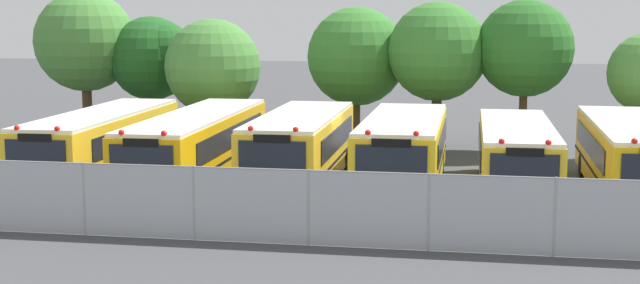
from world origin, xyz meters
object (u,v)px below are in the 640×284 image
object	(u,v)px
school_bus_4	(516,155)
tree_0	(84,40)
school_bus_0	(102,143)
tree_1	(155,57)
school_bus_1	(198,145)
tree_3	(356,55)
school_bus_2	(301,147)
tree_2	(213,68)
school_bus_3	(404,151)
tree_5	(527,47)
tree_4	(440,51)
school_bus_5	(631,156)

from	to	relation	value
school_bus_4	tree_0	bearing A→B (deg)	-26.84
school_bus_0	tree_1	bearing A→B (deg)	-81.79
school_bus_1	tree_3	bearing A→B (deg)	-112.54
school_bus_2	tree_0	world-z (taller)	tree_0
tree_0	tree_2	size ratio (longest dim) A/B	1.22
school_bus_3	tree_5	xyz separation A→B (m)	(4.43, 9.22, 3.20)
tree_3	tree_4	bearing A→B (deg)	-16.89
tree_3	tree_4	distance (m)	4.05
tree_3	school_bus_3	bearing A→B (deg)	-73.74
school_bus_3	school_bus_2	bearing A→B (deg)	-0.42
school_bus_5	tree_4	bearing A→B (deg)	-53.81
tree_1	tree_5	bearing A→B (deg)	-2.86
tree_0	tree_3	bearing A→B (deg)	2.92
school_bus_2	school_bus_5	bearing A→B (deg)	-179.48
school_bus_0	school_bus_1	size ratio (longest dim) A/B	0.92
tree_4	school_bus_0	bearing A→B (deg)	-140.83
school_bus_1	tree_2	xyz separation A→B (m)	(-1.97, 8.41, 2.21)
tree_1	tree_3	xyz separation A→B (m)	(9.46, 0.60, 0.15)
school_bus_3	tree_2	world-z (taller)	tree_2
school_bus_0	school_bus_1	distance (m)	3.58
school_bus_2	tree_0	bearing A→B (deg)	-39.40
school_bus_2	tree_0	size ratio (longest dim) A/B	1.33
school_bus_1	school_bus_3	bearing A→B (deg)	178.55
tree_4	school_bus_4	bearing A→B (deg)	-72.10
school_bus_0	tree_3	bearing A→B (deg)	-127.38
school_bus_5	tree_4	distance (m)	11.79
tree_0	tree_2	distance (m)	7.08
tree_0	tree_5	world-z (taller)	tree_0
school_bus_0	tree_0	distance (m)	11.76
tree_4	school_bus_2	bearing A→B (deg)	-114.53
tree_3	tree_5	size ratio (longest dim) A/B	0.96
school_bus_4	school_bus_5	bearing A→B (deg)	179.84
tree_4	school_bus_3	bearing A→B (deg)	-94.58
school_bus_3	tree_2	distance (m)	12.74
tree_1	tree_3	world-z (taller)	tree_3
tree_4	school_bus_5	bearing A→B (deg)	-54.14
school_bus_5	tree_1	bearing A→B (deg)	-25.81
school_bus_0	school_bus_5	distance (m)	18.33
tree_5	school_bus_2	bearing A→B (deg)	-130.98
school_bus_3	school_bus_4	size ratio (longest dim) A/B	0.98
school_bus_3	tree_5	size ratio (longest dim) A/B	1.43
tree_3	school_bus_4	bearing A→B (deg)	-56.68
school_bus_3	tree_4	xyz separation A→B (m)	(0.76, 9.49, 2.98)
school_bus_1	tree_0	world-z (taller)	tree_0
tree_3	school_bus_0	bearing A→B (deg)	-126.08
school_bus_0	tree_4	xyz separation A→B (m)	(11.64, 9.49, 3.00)
school_bus_4	tree_4	bearing A→B (deg)	-72.67
school_bus_1	tree_5	world-z (taller)	tree_5
school_bus_3	tree_5	distance (m)	10.72
tree_1	tree_3	distance (m)	9.48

